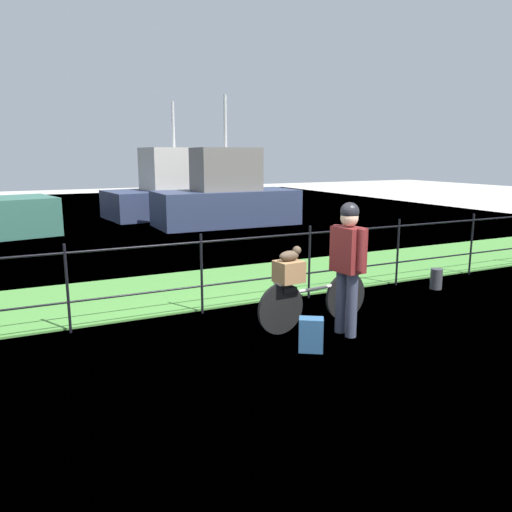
{
  "coord_description": "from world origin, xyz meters",
  "views": [
    {
      "loc": [
        -2.4,
        -4.67,
        2.25
      ],
      "look_at": [
        0.57,
        1.32,
        0.9
      ],
      "focal_mm": 35.39,
      "sensor_mm": 36.0,
      "label": 1
    }
  ],
  "objects_px": {
    "mooring_bollard": "(436,279)",
    "cyclist_person": "(348,257)",
    "wooden_crate": "(289,271)",
    "moored_boat_near": "(226,197)",
    "terrier_dog": "(291,255)",
    "moored_boat_far": "(175,192)",
    "backpack_on_paving": "(311,335)",
    "bicycle_main": "(313,301)"
  },
  "relations": [
    {
      "from": "wooden_crate",
      "to": "cyclist_person",
      "type": "bearing_deg",
      "value": -32.74
    },
    {
      "from": "moored_boat_near",
      "to": "backpack_on_paving",
      "type": "bearing_deg",
      "value": -107.87
    },
    {
      "from": "cyclist_person",
      "to": "moored_boat_far",
      "type": "bearing_deg",
      "value": 81.86
    },
    {
      "from": "mooring_bollard",
      "to": "moored_boat_far",
      "type": "relative_size",
      "value": 0.07
    },
    {
      "from": "moored_boat_near",
      "to": "moored_boat_far",
      "type": "relative_size",
      "value": 0.89
    },
    {
      "from": "backpack_on_paving",
      "to": "moored_boat_far",
      "type": "height_order",
      "value": "moored_boat_far"
    },
    {
      "from": "backpack_on_paving",
      "to": "mooring_bollard",
      "type": "relative_size",
      "value": 1.14
    },
    {
      "from": "wooden_crate",
      "to": "backpack_on_paving",
      "type": "xyz_separation_m",
      "value": [
        -0.08,
        -0.67,
        -0.6
      ]
    },
    {
      "from": "wooden_crate",
      "to": "moored_boat_far",
      "type": "relative_size",
      "value": 0.06
    },
    {
      "from": "terrier_dog",
      "to": "wooden_crate",
      "type": "bearing_deg",
      "value": -174.53
    },
    {
      "from": "backpack_on_paving",
      "to": "moored_boat_near",
      "type": "relative_size",
      "value": 0.09
    },
    {
      "from": "bicycle_main",
      "to": "cyclist_person",
      "type": "bearing_deg",
      "value": -63.9
    },
    {
      "from": "terrier_dog",
      "to": "backpack_on_paving",
      "type": "xyz_separation_m",
      "value": [
        -0.11,
        -0.68,
        -0.81
      ]
    },
    {
      "from": "backpack_on_paving",
      "to": "moored_boat_far",
      "type": "relative_size",
      "value": 0.08
    },
    {
      "from": "moored_boat_far",
      "to": "wooden_crate",
      "type": "bearing_deg",
      "value": -101.11
    },
    {
      "from": "terrier_dog",
      "to": "mooring_bollard",
      "type": "bearing_deg",
      "value": 12.37
    },
    {
      "from": "wooden_crate",
      "to": "mooring_bollard",
      "type": "xyz_separation_m",
      "value": [
        3.31,
        0.72,
        -0.63
      ]
    },
    {
      "from": "backpack_on_paving",
      "to": "moored_boat_far",
      "type": "bearing_deg",
      "value": -68.05
    },
    {
      "from": "wooden_crate",
      "to": "terrier_dog",
      "type": "relative_size",
      "value": 1.02
    },
    {
      "from": "cyclist_person",
      "to": "moored_boat_near",
      "type": "height_order",
      "value": "moored_boat_near"
    },
    {
      "from": "terrier_dog",
      "to": "cyclist_person",
      "type": "height_order",
      "value": "cyclist_person"
    },
    {
      "from": "backpack_on_paving",
      "to": "moored_boat_far",
      "type": "xyz_separation_m",
      "value": [
        2.54,
        13.2,
        0.69
      ]
    },
    {
      "from": "terrier_dog",
      "to": "backpack_on_paving",
      "type": "distance_m",
      "value": 1.06
    },
    {
      "from": "terrier_dog",
      "to": "backpack_on_paving",
      "type": "height_order",
      "value": "terrier_dog"
    },
    {
      "from": "terrier_dog",
      "to": "backpack_on_paving",
      "type": "relative_size",
      "value": 0.8
    },
    {
      "from": "terrier_dog",
      "to": "mooring_bollard",
      "type": "relative_size",
      "value": 0.91
    },
    {
      "from": "wooden_crate",
      "to": "moored_boat_far",
      "type": "distance_m",
      "value": 12.76
    },
    {
      "from": "mooring_bollard",
      "to": "cyclist_person",
      "type": "bearing_deg",
      "value": -157.53
    },
    {
      "from": "terrier_dog",
      "to": "moored_boat_near",
      "type": "height_order",
      "value": "moored_boat_near"
    },
    {
      "from": "bicycle_main",
      "to": "terrier_dog",
      "type": "relative_size",
      "value": 5.45
    },
    {
      "from": "wooden_crate",
      "to": "moored_boat_near",
      "type": "xyz_separation_m",
      "value": [
        3.22,
        9.59,
        0.09
      ]
    },
    {
      "from": "bicycle_main",
      "to": "mooring_bollard",
      "type": "bearing_deg",
      "value": 13.24
    },
    {
      "from": "wooden_crate",
      "to": "terrier_dog",
      "type": "height_order",
      "value": "terrier_dog"
    },
    {
      "from": "wooden_crate",
      "to": "moored_boat_near",
      "type": "height_order",
      "value": "moored_boat_near"
    },
    {
      "from": "cyclist_person",
      "to": "moored_boat_far",
      "type": "distance_m",
      "value": 13.05
    },
    {
      "from": "moored_boat_near",
      "to": "terrier_dog",
      "type": "bearing_deg",
      "value": -108.46
    },
    {
      "from": "backpack_on_paving",
      "to": "bicycle_main",
      "type": "bearing_deg",
      "value": -91.38
    },
    {
      "from": "bicycle_main",
      "to": "mooring_bollard",
      "type": "xyz_separation_m",
      "value": [
        2.91,
        0.68,
        -0.18
      ]
    },
    {
      "from": "cyclist_person",
      "to": "moored_boat_far",
      "type": "height_order",
      "value": "moored_boat_far"
    },
    {
      "from": "wooden_crate",
      "to": "bicycle_main",
      "type": "bearing_deg",
      "value": 5.47
    },
    {
      "from": "bicycle_main",
      "to": "mooring_bollard",
      "type": "height_order",
      "value": "bicycle_main"
    },
    {
      "from": "bicycle_main",
      "to": "backpack_on_paving",
      "type": "relative_size",
      "value": 4.36
    }
  ]
}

